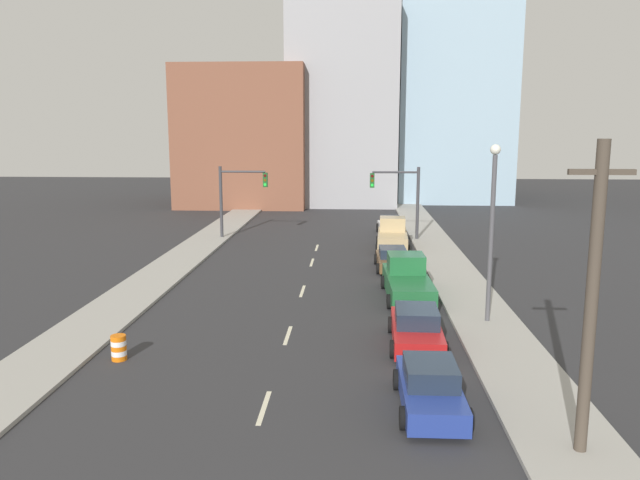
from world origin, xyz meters
TOP-DOWN VIEW (x-y plane):
  - sidewalk_left at (-8.59, 45.53)m, footprint 3.05×91.06m
  - sidewalk_right at (8.59, 45.53)m, footprint 3.05×91.06m
  - lane_stripe_at_9m at (0.00, 8.74)m, footprint 0.16×2.40m
  - lane_stripe_at_16m at (0.00, 15.59)m, footprint 0.16×2.40m
  - lane_stripe_at_23m at (0.00, 22.79)m, footprint 0.16×2.40m
  - lane_stripe_at_30m at (0.00, 30.03)m, footprint 0.16×2.40m
  - lane_stripe_at_35m at (0.00, 35.09)m, footprint 0.16×2.40m
  - building_brick_left at (-9.63, 63.19)m, footprint 14.00×16.00m
  - building_office_center at (1.22, 67.19)m, footprint 12.00×20.00m
  - building_glass_right at (14.09, 71.19)m, footprint 13.00×20.00m
  - traffic_signal_left at (-6.56, 38.47)m, footprint 3.78×0.35m
  - traffic_signal_right at (6.41, 38.47)m, footprint 3.78×0.35m
  - utility_pole_right_near at (8.73, 6.39)m, footprint 1.60×0.32m
  - traffic_barrel at (-5.97, 12.45)m, footprint 0.56×0.56m
  - street_lamp at (8.63, 17.67)m, footprint 0.44×0.44m
  - sedan_blue at (5.09, 8.96)m, footprint 2.06×4.49m
  - sedan_red at (5.22, 14.69)m, footprint 2.26×4.83m
  - pickup_truck_green at (5.44, 21.90)m, footprint 2.53×6.26m
  - sedan_brown at (5.05, 28.37)m, footprint 2.13×4.39m
  - pickup_truck_tan at (5.42, 34.88)m, footprint 2.51×5.46m
  - sedan_white at (5.65, 41.05)m, footprint 2.24×4.79m

SIDE VIEW (x-z plane):
  - lane_stripe_at_9m at x=0.00m, z-range 0.00..0.01m
  - lane_stripe_at_16m at x=0.00m, z-range 0.00..0.01m
  - lane_stripe_at_23m at x=0.00m, z-range 0.00..0.01m
  - lane_stripe_at_30m at x=0.00m, z-range 0.00..0.01m
  - lane_stripe_at_35m at x=0.00m, z-range 0.00..0.01m
  - sidewalk_left at x=-8.59m, z-range 0.00..0.15m
  - sidewalk_right at x=8.59m, z-range 0.00..0.15m
  - traffic_barrel at x=-5.97m, z-range 0.00..0.95m
  - sedan_brown at x=5.05m, z-range -0.05..1.30m
  - sedan_white at x=5.65m, z-range -0.06..1.42m
  - sedan_blue at x=5.09m, z-range -0.06..1.44m
  - sedan_red at x=5.22m, z-range -0.06..1.47m
  - pickup_truck_green at x=5.44m, z-range -0.19..1.91m
  - pickup_truck_tan at x=5.42m, z-range -0.22..2.00m
  - traffic_signal_left at x=-6.56m, z-range 0.82..6.47m
  - traffic_signal_right at x=6.41m, z-range 0.82..6.47m
  - utility_pole_right_near at x=8.73m, z-range 0.12..8.37m
  - street_lamp at x=8.63m, z-range 0.66..8.50m
  - building_brick_left at x=-9.63m, z-range 0.00..15.19m
  - building_office_center at x=1.22m, z-range 0.00..22.37m
  - building_glass_right at x=14.09m, z-range 0.00..27.77m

